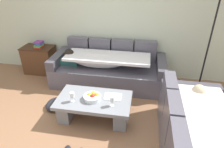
{
  "coord_description": "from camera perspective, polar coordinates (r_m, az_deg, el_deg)",
  "views": [
    {
      "loc": [
        0.95,
        -2.02,
        2.25
      ],
      "look_at": [
        0.42,
        1.04,
        0.55
      ],
      "focal_mm": 31.44,
      "sensor_mm": 36.0,
      "label": 1
    }
  ],
  "objects": [
    {
      "name": "side_cabinet",
      "position": [
        4.95,
        -20.24,
        3.92
      ],
      "size": [
        0.72,
        0.44,
        0.64
      ],
      "color": "#4F2F1B",
      "rests_on": "ground_plane"
    },
    {
      "name": "couch_along_wall",
      "position": [
        4.19,
        -1.54,
        1.41
      ],
      "size": [
        2.35,
        0.92,
        0.88
      ],
      "color": "#55525E",
      "rests_on": "ground_plane"
    },
    {
      "name": "couch_near_window",
      "position": [
        2.85,
        23.61,
        -16.61
      ],
      "size": [
        0.92,
        1.93,
        0.88
      ],
      "rotation": [
        0.0,
        0.0,
        1.57
      ],
      "color": "#55525E",
      "rests_on": "ground_plane"
    },
    {
      "name": "floor_lamp",
      "position": [
        4.09,
        26.25,
        9.67
      ],
      "size": [
        0.33,
        0.31,
        1.95
      ],
      "color": "black",
      "rests_on": "ground_plane"
    },
    {
      "name": "wine_glass_near_left",
      "position": [
        3.13,
        -11.48,
        -6.1
      ],
      "size": [
        0.07,
        0.07,
        0.17
      ],
      "color": "silver",
      "rests_on": "coffee_table"
    },
    {
      "name": "ground_plane",
      "position": [
        3.17,
        -11.27,
        -17.23
      ],
      "size": [
        14.0,
        14.0,
        0.0
      ],
      "primitive_type": "plane",
      "color": "#895F42"
    },
    {
      "name": "book_stack_on_cabinet",
      "position": [
        4.79,
        -20.49,
        8.09
      ],
      "size": [
        0.18,
        0.22,
        0.14
      ],
      "color": "red",
      "rests_on": "side_cabinet"
    },
    {
      "name": "fruit_bowl",
      "position": [
        3.18,
        -5.71,
        -6.61
      ],
      "size": [
        0.28,
        0.28,
        0.1
      ],
      "color": "silver",
      "rests_on": "coffee_table"
    },
    {
      "name": "open_magazine",
      "position": [
        3.23,
        0.23,
        -6.59
      ],
      "size": [
        0.29,
        0.23,
        0.01
      ],
      "primitive_type": "cube",
      "rotation": [
        0.0,
        0.0,
        0.06
      ],
      "color": "white",
      "rests_on": "coffee_table"
    },
    {
      "name": "back_wall",
      "position": [
        4.37,
        -3.05,
        16.8
      ],
      "size": [
        9.0,
        0.1,
        2.7
      ],
      "primitive_type": "cube",
      "color": "beige",
      "rests_on": "ground_plane"
    },
    {
      "name": "crumpled_garment",
      "position": [
        3.75,
        -16.17,
        -8.38
      ],
      "size": [
        0.35,
        0.42,
        0.12
      ],
      "primitive_type": "ellipsoid",
      "rotation": [
        0.0,
        0.0,
        1.64
      ],
      "color": "#232328",
      "rests_on": "ground_plane"
    },
    {
      "name": "coffee_table",
      "position": [
        3.29,
        -5.19,
        -9.14
      ],
      "size": [
        1.2,
        0.68,
        0.38
      ],
      "color": "gray",
      "rests_on": "ground_plane"
    },
    {
      "name": "wine_glass_near_right",
      "position": [
        2.97,
        0.06,
        -7.46
      ],
      "size": [
        0.07,
        0.07,
        0.17
      ],
      "color": "silver",
      "rests_on": "coffee_table"
    }
  ]
}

